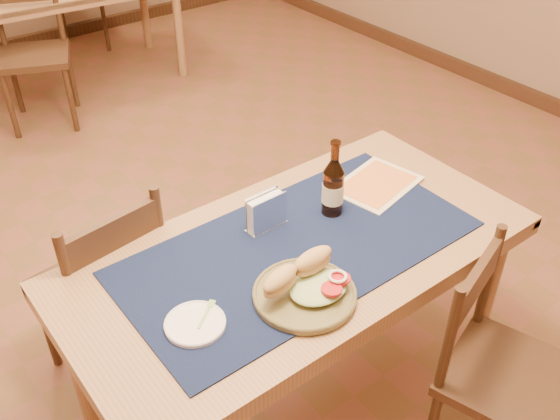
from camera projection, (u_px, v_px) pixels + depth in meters
main_table at (298, 266)px, 2.14m from camera, size 1.60×0.80×0.75m
placemat at (298, 247)px, 2.09m from camera, size 1.20×0.60×0.01m
baseboard at (192, 275)px, 3.01m from camera, size 6.00×7.00×0.10m
chair_main_far at (105, 286)px, 2.34m from camera, size 0.47×0.47×0.91m
chair_main_near at (500, 368)px, 2.05m from camera, size 0.51×0.51×0.87m
chair_back_near at (33, 50)px, 4.11m from camera, size 0.58×0.58×0.96m
sandwich_plate at (306, 287)px, 1.88m from camera, size 0.32×0.32×0.12m
side_plate at (195, 323)px, 1.80m from camera, size 0.18×0.18×0.01m
fork at (207, 312)px, 1.82m from camera, size 0.10×0.08×0.00m
beer_bottle at (333, 187)px, 2.18m from camera, size 0.08×0.08×0.29m
napkin_holder at (266, 212)px, 2.14m from camera, size 0.15×0.06×0.13m
menu_card at (377, 184)px, 2.38m from camera, size 0.37×0.30×0.01m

